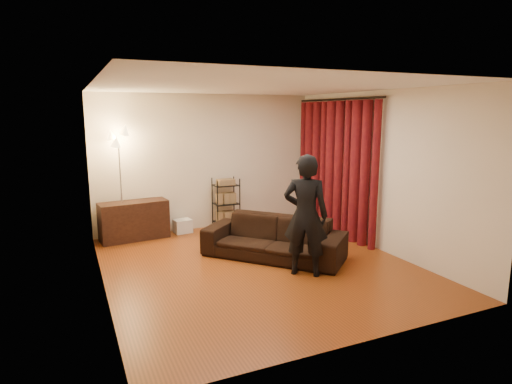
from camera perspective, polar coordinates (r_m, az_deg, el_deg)
name	(u,v)px	position (r m, az deg, el deg)	size (l,w,h in m)	color
floor	(258,265)	(6.72, 0.27, -9.75)	(5.00, 5.00, 0.00)	brown
ceiling	(258,87)	(6.32, 0.29, 13.88)	(5.00, 5.00, 0.00)	white
wall_back	(207,162)	(8.70, -6.54, 3.98)	(5.00, 5.00, 0.00)	beige
wall_front	(364,215)	(4.27, 14.25, -3.04)	(5.00, 5.00, 0.00)	beige
wall_left	(98,190)	(5.84, -20.27, 0.21)	(5.00, 5.00, 0.00)	beige
wall_right	(378,171)	(7.58, 15.98, 2.69)	(5.00, 5.00, 0.00)	beige
curtain_rod	(338,99)	(8.36, 10.82, 12.04)	(0.04, 0.04, 2.65)	black
curtain	(334,168)	(8.41, 10.41, 3.13)	(0.22, 2.65, 2.55)	maroon
sofa	(274,238)	(6.98, 2.38, -6.14)	(2.26, 0.88, 0.66)	black
person	(306,215)	(6.16, 6.63, -3.12)	(0.65, 0.42, 1.77)	black
media_cabinet	(134,220)	(8.28, -15.95, -3.67)	(1.23, 0.46, 0.72)	#321B12
storage_boxes	(183,226)	(8.56, -9.70, -4.49)	(0.33, 0.26, 0.27)	silver
wire_shelf	(226,204)	(8.68, -4.02, -1.55)	(0.47, 0.33, 1.04)	black
floor_lamp	(121,186)	(8.11, -17.58, 0.71)	(0.37, 0.37, 2.04)	silver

